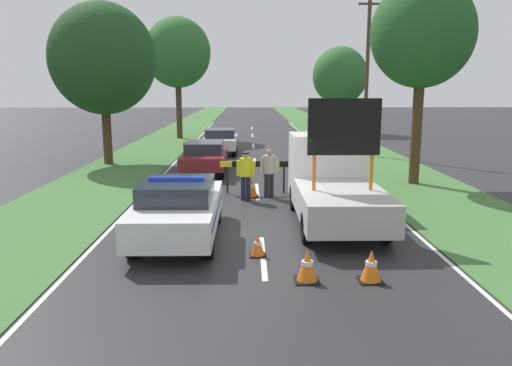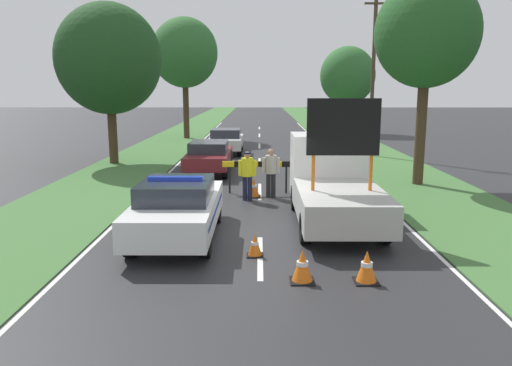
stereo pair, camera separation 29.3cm
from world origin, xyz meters
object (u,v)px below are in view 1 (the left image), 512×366
traffic_cone_near_police (371,266)px  traffic_cone_lane_edge (251,187)px  queued_car_van_white (221,140)px  pedestrian_civilian (269,169)px  roadside_tree_mid_right (177,53)px  traffic_cone_behind_barrier (258,245)px  road_barrier (256,167)px  work_truck (333,182)px  police_officer (246,171)px  roadside_tree_mid_left (103,59)px  traffic_cone_near_truck (337,183)px  utility_pole (367,71)px  roadside_tree_near_left (422,34)px  police_car (179,208)px  roadside_tree_near_right (340,76)px  traffic_cone_centre_front (307,266)px  queued_car_wagon_maroon (205,156)px

traffic_cone_near_police → traffic_cone_lane_edge: (-2.28, 7.64, 0.02)m
traffic_cone_lane_edge → queued_car_van_white: bearing=98.3°
pedestrian_civilian → roadside_tree_mid_right: (-5.73, 19.88, 5.14)m
traffic_cone_behind_barrier → queued_car_van_white: bearing=95.8°
road_barrier → traffic_cone_near_police: size_ratio=3.94×
work_truck → police_officer: (-2.48, 2.52, -0.13)m
roadside_tree_mid_left → traffic_cone_near_truck: bearing=-32.4°
utility_pole → roadside_tree_near_left: bearing=-89.5°
traffic_cone_near_police → queued_car_van_white: 19.54m
police_car → police_officer: size_ratio=2.88×
traffic_cone_lane_edge → roadside_tree_near_right: bearing=73.2°
police_car → traffic_cone_centre_front: bearing=-49.9°
traffic_cone_lane_edge → roadside_tree_mid_left: (-6.98, 7.57, 4.70)m
roadside_tree_near_left → traffic_cone_near_police: bearing=-112.4°
work_truck → roadside_tree_near_right: size_ratio=0.77×
work_truck → roadside_tree_near_left: size_ratio=0.69×
pedestrian_civilian → roadside_tree_mid_left: (-7.58, 7.60, 4.05)m
traffic_cone_near_truck → roadside_tree_mid_right: size_ratio=0.06×
roadside_tree_near_left → work_truck: bearing=-127.7°
queued_car_wagon_maroon → pedestrian_civilian: bearing=117.6°
police_officer → roadside_tree_mid_left: 11.30m
traffic_cone_near_truck → traffic_cone_lane_edge: 3.35m
traffic_cone_centre_front → traffic_cone_near_truck: 9.01m
police_officer → utility_pole: size_ratio=0.18×
traffic_cone_centre_front → roadside_tree_mid_left: (-8.02, 15.19, 4.71)m
queued_car_wagon_maroon → roadside_tree_near_left: bearing=162.2°
work_truck → traffic_cone_behind_barrier: size_ratio=10.42×
traffic_cone_lane_edge → utility_pole: utility_pole is taller
road_barrier → police_officer: 1.21m
work_truck → queued_car_wagon_maroon: (-4.28, 7.97, -0.35)m
road_barrier → traffic_cone_near_truck: bearing=17.0°
traffic_cone_near_truck → police_officer: bearing=-153.7°
roadside_tree_near_left → traffic_cone_near_truck: bearing=-160.8°
police_car → work_truck: bearing=17.7°
work_truck → traffic_cone_centre_front: bearing=74.8°
pedestrian_civilian → traffic_cone_centre_front: pedestrian_civilian is taller
roadside_tree_mid_left → traffic_cone_centre_front: bearing=-62.2°
police_officer → traffic_cone_lane_edge: 0.84m
road_barrier → traffic_cone_lane_edge: 0.90m
police_car → roadside_tree_mid_left: 14.02m
work_truck → roadside_tree_near_left: 8.08m
pedestrian_civilian → queued_car_wagon_maroon: pedestrian_civilian is taller
queued_car_wagon_maroon → police_officer: bearing=108.4°
traffic_cone_lane_edge → roadside_tree_near_right: size_ratio=0.10×
traffic_cone_centre_front → traffic_cone_near_truck: bearing=76.5°
roadside_tree_mid_left → traffic_cone_lane_edge: bearing=-47.3°
traffic_cone_centre_front → roadside_tree_mid_left: 17.81m
traffic_cone_behind_barrier → pedestrian_civilian: bearing=85.3°
queued_car_wagon_maroon → roadside_tree_near_right: bearing=-115.8°
roadside_tree_mid_left → roadside_tree_mid_right: bearing=81.4°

